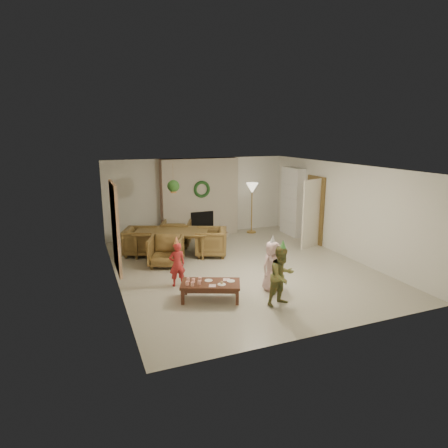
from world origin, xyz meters
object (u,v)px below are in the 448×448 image
dining_chair_left (140,241)px  child_pink (272,266)px  coffee_table_top (211,284)px  child_red (177,264)px  child_plaid (282,276)px  dining_chair_near (166,251)px  dining_chair_far (176,234)px  dining_table (172,243)px  dining_chair_right (211,242)px

dining_chair_left → child_pink: (2.21, -3.45, 0.16)m
coffee_table_top → child_red: (-0.44, 0.94, 0.16)m
dining_chair_left → child_red: child_red is taller
coffee_table_top → child_pink: (1.38, -0.01, 0.20)m
child_plaid → dining_chair_near: bearing=104.5°
dining_chair_near → dining_chair_far: 1.72m
dining_chair_far → coffee_table_top: dining_chair_far is taller
coffee_table_top → dining_chair_far: bearing=108.1°
dining_table → coffee_table_top: dining_table is taller
coffee_table_top → child_red: 1.05m
coffee_table_top → child_plaid: (1.21, -0.72, 0.26)m
dining_chair_left → child_red: size_ratio=0.85×
child_pink → dining_chair_near: bearing=112.3°
dining_chair_left → child_red: (0.38, -2.50, 0.11)m
dining_table → dining_chair_left: (-0.79, 0.34, 0.04)m
coffee_table_top → child_plaid: 1.43m
dining_table → dining_chair_near: size_ratio=2.34×
dining_chair_near → dining_chair_left: bearing=135.0°
dining_chair_near → coffee_table_top: size_ratio=0.71×
dining_chair_left → child_pink: size_ratio=0.78×
dining_chair_far → dining_chair_left: (-1.13, -0.46, 0.00)m
dining_chair_right → child_pink: bearing=31.9°
dining_table → dining_chair_near: 0.86m
dining_chair_near → child_plaid: child_plaid is taller
dining_chair_left → child_plaid: (2.03, -4.16, 0.21)m
coffee_table_top → child_plaid: bearing=-8.3°
child_pink → coffee_table_top: bearing=164.9°
dining_table → dining_chair_left: bearing=180.0°
dining_table → coffee_table_top: size_ratio=1.66×
dining_chair_near → dining_chair_far: (0.67, 1.59, 0.00)m
dining_table → dining_chair_far: dining_chair_far is taller
dining_chair_near → dining_chair_left: 1.22m
dining_chair_far → child_red: child_red is taller
child_red → dining_table: bearing=-101.9°
dining_chair_left → coffee_table_top: dining_chair_left is taller
child_pink → dining_chair_far: bearing=90.7°
dining_chair_right → child_red: child_red is taller
dining_chair_far → child_red: (-0.74, -2.95, 0.11)m
dining_chair_near → child_red: bearing=-70.0°
dining_chair_near → child_pink: 2.91m
dining_chair_far → child_pink: 4.05m
dining_chair_right → child_plaid: 3.42m
child_plaid → child_pink: child_plaid is taller
child_pink → dining_table: bearing=99.7°
dining_table → child_pink: bearing=-42.6°
dining_chair_left → child_red: bearing=-148.3°
dining_table → dining_chair_right: size_ratio=2.34×
child_pink → dining_chair_left: bearing=107.9°
coffee_table_top → child_red: bearing=137.6°
child_red → dining_chair_left: bearing=-82.4°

